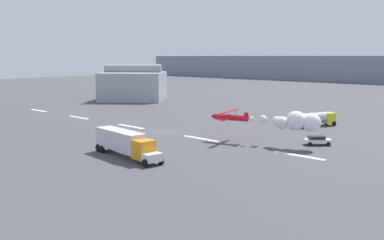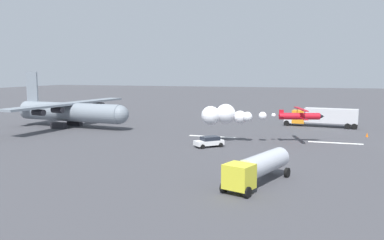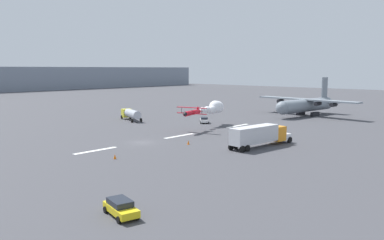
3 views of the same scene
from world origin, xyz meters
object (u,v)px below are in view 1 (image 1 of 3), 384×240
stunt_biplane_red (290,121)px  airport_staff_sedan (317,140)px  semi_truck_orange (125,142)px  traffic_cone_near (97,128)px  fuel_tanker_truck (315,118)px  traffic_cone_far (149,138)px

stunt_biplane_red → airport_staff_sedan: 6.36m
semi_truck_orange → traffic_cone_near: bearing=155.0°
semi_truck_orange → airport_staff_sedan: semi_truck_orange is taller
fuel_tanker_truck → traffic_cone_near: 44.42m
stunt_biplane_red → fuel_tanker_truck: bearing=107.8°
stunt_biplane_red → airport_staff_sedan: (2.45, 4.77, -3.41)m
semi_truck_orange → fuel_tanker_truck: semi_truck_orange is taller
stunt_biplane_red → semi_truck_orange: (-13.65, -22.09, -2.10)m
semi_truck_orange → airport_staff_sedan: bearing=59.1°
semi_truck_orange → traffic_cone_near: 25.00m
traffic_cone_near → traffic_cone_far: same height
airport_staff_sedan → traffic_cone_far: size_ratio=5.74×
stunt_biplane_red → traffic_cone_near: 38.25m
traffic_cone_near → airport_staff_sedan: bearing=22.9°
traffic_cone_near → traffic_cone_far: (15.74, -0.11, 0.00)m
fuel_tanker_truck → traffic_cone_far: 36.15m
traffic_cone_far → fuel_tanker_truck: bearing=68.0°
fuel_tanker_truck → traffic_cone_far: (-13.53, -33.49, -1.37)m
stunt_biplane_red → fuel_tanker_truck: stunt_biplane_red is taller
stunt_biplane_red → airport_staff_sedan: bearing=62.9°
fuel_tanker_truck → traffic_cone_far: fuel_tanker_truck is taller
stunt_biplane_red → airport_staff_sedan: size_ratio=4.23×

